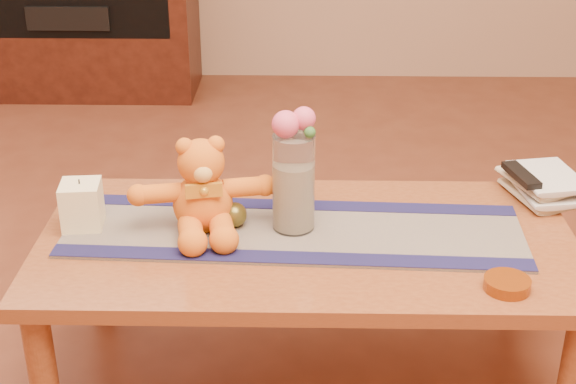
{
  "coord_description": "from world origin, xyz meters",
  "views": [
    {
      "loc": [
        -0.01,
        -1.91,
        1.5
      ],
      "look_at": [
        -0.05,
        0.0,
        0.58
      ],
      "focal_mm": 52.05,
      "sensor_mm": 36.0,
      "label": 1
    }
  ],
  "objects_px": {
    "bronze_ball": "(234,215)",
    "book_bottom": "(516,197)",
    "amber_dish": "(507,284)",
    "tv_remote": "(521,175)",
    "teddy_bear": "(202,185)",
    "pillar_candle": "(82,205)",
    "glass_vase": "(294,183)"
  },
  "relations": [
    {
      "from": "teddy_bear",
      "to": "tv_remote",
      "type": "xyz_separation_m",
      "value": [
        0.87,
        0.18,
        -0.04
      ]
    },
    {
      "from": "teddy_bear",
      "to": "book_bottom",
      "type": "bearing_deg",
      "value": 0.72
    },
    {
      "from": "bronze_ball",
      "to": "book_bottom",
      "type": "xyz_separation_m",
      "value": [
        0.79,
        0.18,
        -0.03
      ]
    },
    {
      "from": "teddy_bear",
      "to": "pillar_candle",
      "type": "distance_m",
      "value": 0.32
    },
    {
      "from": "bronze_ball",
      "to": "pillar_candle",
      "type": "bearing_deg",
      "value": -179.38
    },
    {
      "from": "pillar_candle",
      "to": "bronze_ball",
      "type": "relative_size",
      "value": 1.84
    },
    {
      "from": "pillar_candle",
      "to": "bronze_ball",
      "type": "height_order",
      "value": "pillar_candle"
    },
    {
      "from": "book_bottom",
      "to": "tv_remote",
      "type": "bearing_deg",
      "value": -93.0
    },
    {
      "from": "book_bottom",
      "to": "amber_dish",
      "type": "height_order",
      "value": "amber_dish"
    },
    {
      "from": "pillar_candle",
      "to": "tv_remote",
      "type": "xyz_separation_m",
      "value": [
        1.19,
        0.18,
        0.02
      ]
    },
    {
      "from": "glass_vase",
      "to": "book_bottom",
      "type": "distance_m",
      "value": 0.67
    },
    {
      "from": "pillar_candle",
      "to": "amber_dish",
      "type": "distance_m",
      "value": 1.1
    },
    {
      "from": "pillar_candle",
      "to": "glass_vase",
      "type": "height_order",
      "value": "glass_vase"
    },
    {
      "from": "teddy_bear",
      "to": "book_bottom",
      "type": "relative_size",
      "value": 1.6
    },
    {
      "from": "teddy_bear",
      "to": "tv_remote",
      "type": "distance_m",
      "value": 0.89
    },
    {
      "from": "glass_vase",
      "to": "tv_remote",
      "type": "relative_size",
      "value": 1.62
    },
    {
      "from": "tv_remote",
      "to": "amber_dish",
      "type": "bearing_deg",
      "value": -119.59
    },
    {
      "from": "bronze_ball",
      "to": "amber_dish",
      "type": "height_order",
      "value": "bronze_ball"
    },
    {
      "from": "glass_vase",
      "to": "amber_dish",
      "type": "relative_size",
      "value": 2.38
    },
    {
      "from": "teddy_bear",
      "to": "glass_vase",
      "type": "relative_size",
      "value": 1.37
    },
    {
      "from": "teddy_bear",
      "to": "bronze_ball",
      "type": "distance_m",
      "value": 0.12
    },
    {
      "from": "pillar_candle",
      "to": "bronze_ball",
      "type": "xyz_separation_m",
      "value": [
        0.4,
        0.0,
        -0.03
      ]
    },
    {
      "from": "glass_vase",
      "to": "pillar_candle",
      "type": "bearing_deg",
      "value": -179.96
    },
    {
      "from": "teddy_bear",
      "to": "book_bottom",
      "type": "distance_m",
      "value": 0.89
    },
    {
      "from": "teddy_bear",
      "to": "pillar_candle",
      "type": "height_order",
      "value": "teddy_bear"
    },
    {
      "from": "bronze_ball",
      "to": "book_bottom",
      "type": "height_order",
      "value": "bronze_ball"
    },
    {
      "from": "book_bottom",
      "to": "teddy_bear",
      "type": "bearing_deg",
      "value": 175.35
    },
    {
      "from": "tv_remote",
      "to": "teddy_bear",
      "type": "bearing_deg",
      "value": 177.71
    },
    {
      "from": "bronze_ball",
      "to": "tv_remote",
      "type": "distance_m",
      "value": 0.81
    },
    {
      "from": "bronze_ball",
      "to": "amber_dish",
      "type": "bearing_deg",
      "value": -23.53
    },
    {
      "from": "bronze_ball",
      "to": "amber_dish",
      "type": "relative_size",
      "value": 0.61
    },
    {
      "from": "amber_dish",
      "to": "glass_vase",
      "type": "bearing_deg",
      "value": 150.63
    }
  ]
}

